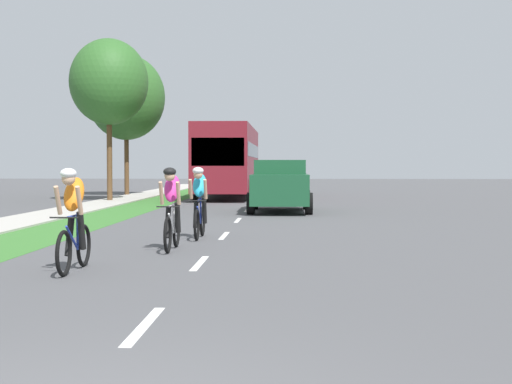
% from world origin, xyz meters
% --- Properties ---
extents(ground_plane, '(120.00, 120.00, 0.00)m').
position_xyz_m(ground_plane, '(0.00, 20.00, 0.00)').
color(ground_plane, '#4C4C4F').
extents(grass_verge, '(1.91, 70.00, 0.01)m').
position_xyz_m(grass_verge, '(-4.27, 20.00, 0.00)').
color(grass_verge, '#38722D').
rests_on(grass_verge, ground_plane).
extents(sidewalk_concrete, '(1.88, 70.00, 0.10)m').
position_xyz_m(sidewalk_concrete, '(-6.17, 20.00, 0.00)').
color(sidewalk_concrete, '#B2ADA3').
rests_on(sidewalk_concrete, ground_plane).
extents(lane_markings_center, '(0.12, 53.13, 0.01)m').
position_xyz_m(lane_markings_center, '(0.00, 24.00, 0.00)').
color(lane_markings_center, white).
rests_on(lane_markings_center, ground_plane).
extents(cyclist_lead, '(0.42, 1.72, 1.58)m').
position_xyz_m(cyclist_lead, '(-1.81, 6.65, 0.81)').
color(cyclist_lead, black).
rests_on(cyclist_lead, ground_plane).
extents(cyclist_trailing, '(0.42, 1.72, 1.58)m').
position_xyz_m(cyclist_trailing, '(-0.75, 9.46, 0.81)').
color(cyclist_trailing, black).
rests_on(cyclist_trailing, ground_plane).
extents(cyclist_distant, '(0.42, 1.72, 1.58)m').
position_xyz_m(cyclist_distant, '(-0.49, 11.71, 0.81)').
color(cyclist_distant, black).
rests_on(cyclist_distant, ground_plane).
extents(suv_dark_green, '(2.15, 4.70, 1.79)m').
position_xyz_m(suv_dark_green, '(1.20, 20.98, 0.95)').
color(suv_dark_green, '#194C2D').
rests_on(suv_dark_green, ground_plane).
extents(bus_maroon, '(2.78, 11.60, 3.48)m').
position_xyz_m(bus_maroon, '(-1.49, 32.22, 1.98)').
color(bus_maroon, maroon).
rests_on(bus_maroon, ground_plane).
extents(street_tree_near, '(3.48, 3.48, 7.22)m').
position_xyz_m(street_tree_near, '(-6.48, 27.89, 5.29)').
color(street_tree_near, brown).
rests_on(street_tree_near, ground_plane).
extents(street_tree_far, '(4.09, 4.09, 7.44)m').
position_xyz_m(street_tree_far, '(-7.06, 33.97, 5.18)').
color(street_tree_far, brown).
rests_on(street_tree_far, ground_plane).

